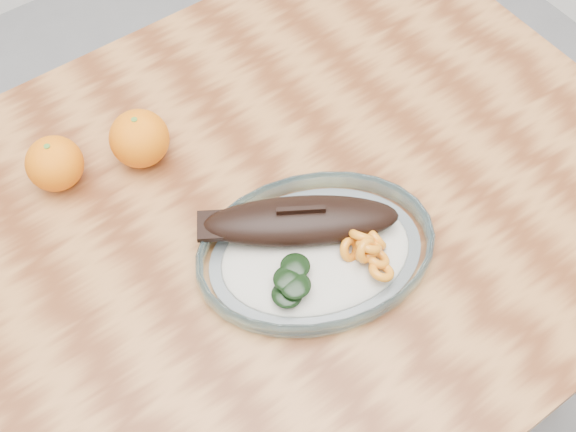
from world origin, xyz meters
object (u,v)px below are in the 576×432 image
(orange_left, at_px, (55,164))
(orange_right, at_px, (139,139))
(plated_meal, at_px, (315,249))
(dining_table, at_px, (231,275))

(orange_left, xyz_separation_m, orange_right, (0.11, -0.03, 0.00))
(plated_meal, bearing_deg, orange_right, 129.64)
(dining_table, height_order, orange_right, orange_right)
(dining_table, xyz_separation_m, plated_meal, (0.08, -0.09, 0.12))
(orange_left, height_order, orange_right, orange_right)
(dining_table, distance_m, plated_meal, 0.17)
(dining_table, bearing_deg, plated_meal, -48.58)
(dining_table, relative_size, orange_right, 14.94)
(plated_meal, bearing_deg, orange_left, 144.63)
(orange_left, bearing_deg, dining_table, -57.63)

